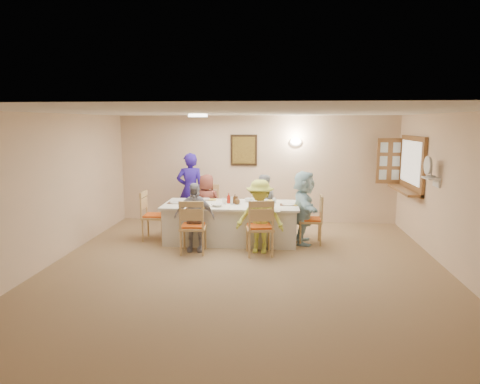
# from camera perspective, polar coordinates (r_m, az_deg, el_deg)

# --- Properties ---
(ground) EXTENTS (7.00, 7.00, 0.00)m
(ground) POSITION_cam_1_polar(r_m,az_deg,el_deg) (6.93, 0.61, -10.52)
(ground) COLOR #897050
(room_walls) EXTENTS (7.00, 7.00, 7.00)m
(room_walls) POSITION_cam_1_polar(r_m,az_deg,el_deg) (6.57, 0.63, 1.99)
(room_walls) COLOR beige
(room_walls) RESTS_ON ground
(wall_picture) EXTENTS (0.62, 0.05, 0.72)m
(wall_picture) POSITION_cam_1_polar(r_m,az_deg,el_deg) (10.02, 0.50, 5.60)
(wall_picture) COLOR #392513
(wall_picture) RESTS_ON room_walls
(wall_sconce) EXTENTS (0.26, 0.09, 0.18)m
(wall_sconce) POSITION_cam_1_polar(r_m,az_deg,el_deg) (9.96, 7.44, 6.66)
(wall_sconce) COLOR white
(wall_sconce) RESTS_ON room_walls
(ceiling_light) EXTENTS (0.36, 0.36, 0.05)m
(ceiling_light) POSITION_cam_1_polar(r_m,az_deg,el_deg) (8.14, -5.64, 10.11)
(ceiling_light) COLOR white
(ceiling_light) RESTS_ON room_walls
(serving_hatch) EXTENTS (0.06, 1.50, 1.15)m
(serving_hatch) POSITION_cam_1_polar(r_m,az_deg,el_deg) (9.34, 21.97, 3.41)
(serving_hatch) COLOR brown
(serving_hatch) RESTS_ON room_walls
(hatch_sill) EXTENTS (0.30, 1.50, 0.05)m
(hatch_sill) POSITION_cam_1_polar(r_m,az_deg,el_deg) (9.36, 21.07, 0.24)
(hatch_sill) COLOR brown
(hatch_sill) RESTS_ON room_walls
(shutter_door) EXTENTS (0.55, 0.04, 1.00)m
(shutter_door) POSITION_cam_1_polar(r_m,az_deg,el_deg) (10.00, 19.30, 3.92)
(shutter_door) COLOR brown
(shutter_door) RESTS_ON room_walls
(fan_shelf) EXTENTS (0.22, 0.36, 0.03)m
(fan_shelf) POSITION_cam_1_polar(r_m,az_deg,el_deg) (8.04, 24.11, 1.70)
(fan_shelf) COLOR white
(fan_shelf) RESTS_ON room_walls
(desk_fan) EXTENTS (0.30, 0.30, 0.28)m
(desk_fan) POSITION_cam_1_polar(r_m,az_deg,el_deg) (8.02, 23.98, 2.77)
(desk_fan) COLOR #A5A5A8
(desk_fan) RESTS_ON fan_shelf
(dining_table) EXTENTS (2.64, 1.12, 0.76)m
(dining_table) POSITION_cam_1_polar(r_m,az_deg,el_deg) (8.49, -1.20, -4.11)
(dining_table) COLOR white
(dining_table) RESTS_ON ground
(chair_back_left) EXTENTS (0.50, 0.50, 1.00)m
(chair_back_left) POSITION_cam_1_polar(r_m,az_deg,el_deg) (9.32, -4.32, -2.14)
(chair_back_left) COLOR tan
(chair_back_left) RESTS_ON ground
(chair_back_right) EXTENTS (0.47, 0.47, 0.93)m
(chair_back_right) POSITION_cam_1_polar(r_m,az_deg,el_deg) (9.21, 3.08, -2.50)
(chair_back_right) COLOR tan
(chair_back_right) RESTS_ON ground
(chair_front_left) EXTENTS (0.51, 0.51, 1.00)m
(chair_front_left) POSITION_cam_1_polar(r_m,az_deg,el_deg) (7.79, -6.26, -4.50)
(chair_front_left) COLOR tan
(chair_front_left) RESTS_ON ground
(chair_front_right) EXTENTS (0.57, 0.57, 1.03)m
(chair_front_right) POSITION_cam_1_polar(r_m,az_deg,el_deg) (7.64, 2.62, -4.63)
(chair_front_right) COLOR tan
(chair_front_right) RESTS_ON ground
(chair_left_end) EXTENTS (0.49, 0.49, 0.99)m
(chair_left_end) POSITION_cam_1_polar(r_m,az_deg,el_deg) (8.77, -11.33, -3.08)
(chair_left_end) COLOR tan
(chair_left_end) RESTS_ON ground
(chair_right_end) EXTENTS (0.47, 0.47, 0.96)m
(chair_right_end) POSITION_cam_1_polar(r_m,az_deg,el_deg) (8.44, 9.34, -3.61)
(chair_right_end) COLOR tan
(chair_right_end) RESTS_ON ground
(diner_back_left) EXTENTS (0.70, 0.53, 1.26)m
(diner_back_left) POSITION_cam_1_polar(r_m,az_deg,el_deg) (9.18, -4.45, -1.52)
(diner_back_left) COLOR brown
(diner_back_left) RESTS_ON ground
(diner_back_right) EXTENTS (0.62, 0.49, 1.26)m
(diner_back_right) POSITION_cam_1_polar(r_m,az_deg,el_deg) (9.06, 3.06, -1.63)
(diner_back_right) COLOR #9B9DA3
(diner_back_right) RESTS_ON ground
(diner_front_left) EXTENTS (0.75, 0.34, 1.27)m
(diner_front_left) POSITION_cam_1_polar(r_m,az_deg,el_deg) (7.87, -6.11, -3.34)
(diner_front_left) COLOR #9C9AA8
(diner_front_left) RESTS_ON ground
(diner_front_right) EXTENTS (0.98, 0.69, 1.34)m
(diner_front_right) POSITION_cam_1_polar(r_m,az_deg,el_deg) (7.72, 2.67, -3.28)
(diner_front_right) COLOR #DBE851
(diner_front_right) RESTS_ON ground
(diner_right_end) EXTENTS (1.34, 0.46, 1.43)m
(diner_right_end) POSITION_cam_1_polar(r_m,az_deg,el_deg) (8.38, 8.50, -2.05)
(diner_right_end) COLOR #BFEAF4
(diner_right_end) RESTS_ON ground
(caregiver) EXTENTS (0.79, 0.68, 1.67)m
(caregiver) POSITION_cam_1_polar(r_m,az_deg,el_deg) (9.68, -6.63, 0.27)
(caregiver) COLOR #291693
(caregiver) RESTS_ON ground
(placemat_fl) EXTENTS (0.38, 0.28, 0.01)m
(placemat_fl) POSITION_cam_1_polar(r_m,az_deg,el_deg) (8.09, -5.77, -2.05)
(placemat_fl) COLOR #472B19
(placemat_fl) RESTS_ON dining_table
(plate_fl) EXTENTS (0.25, 0.25, 0.02)m
(plate_fl) POSITION_cam_1_polar(r_m,az_deg,el_deg) (8.09, -5.77, -1.98)
(plate_fl) COLOR white
(plate_fl) RESTS_ON dining_table
(napkin_fl) EXTENTS (0.15, 0.15, 0.01)m
(napkin_fl) POSITION_cam_1_polar(r_m,az_deg,el_deg) (8.01, -4.57, -2.10)
(napkin_fl) COLOR yellow
(napkin_fl) RESTS_ON dining_table
(placemat_fr) EXTENTS (0.34, 0.25, 0.01)m
(placemat_fr) POSITION_cam_1_polar(r_m,az_deg,el_deg) (7.95, 2.76, -2.22)
(placemat_fr) COLOR #472B19
(placemat_fr) RESTS_ON dining_table
(plate_fr) EXTENTS (0.26, 0.26, 0.02)m
(plate_fr) POSITION_cam_1_polar(r_m,az_deg,el_deg) (7.95, 2.76, -2.15)
(plate_fr) COLOR white
(plate_fr) RESTS_ON dining_table
(napkin_fr) EXTENTS (0.14, 0.14, 0.01)m
(napkin_fr) POSITION_cam_1_polar(r_m,az_deg,el_deg) (7.90, 4.05, -2.26)
(napkin_fr) COLOR yellow
(napkin_fr) RESTS_ON dining_table
(placemat_bl) EXTENTS (0.37, 0.28, 0.01)m
(placemat_bl) POSITION_cam_1_polar(r_m,az_deg,el_deg) (8.90, -4.74, -0.99)
(placemat_bl) COLOR #472B19
(placemat_bl) RESTS_ON dining_table
(plate_bl) EXTENTS (0.23, 0.23, 0.01)m
(plate_bl) POSITION_cam_1_polar(r_m,az_deg,el_deg) (8.90, -4.74, -0.92)
(plate_bl) COLOR white
(plate_bl) RESTS_ON dining_table
(napkin_bl) EXTENTS (0.14, 0.14, 0.01)m
(napkin_bl) POSITION_cam_1_polar(r_m,az_deg,el_deg) (8.82, -3.65, -1.02)
(napkin_bl) COLOR yellow
(napkin_bl) RESTS_ON dining_table
(placemat_br) EXTENTS (0.35, 0.26, 0.01)m
(placemat_br) POSITION_cam_1_polar(r_m,az_deg,el_deg) (8.78, 3.00, -1.12)
(placemat_br) COLOR #472B19
(placemat_br) RESTS_ON dining_table
(plate_br) EXTENTS (0.26, 0.26, 0.02)m
(plate_br) POSITION_cam_1_polar(r_m,az_deg,el_deg) (8.77, 3.00, -1.05)
(plate_br) COLOR white
(plate_br) RESTS_ON dining_table
(napkin_br) EXTENTS (0.14, 0.14, 0.01)m
(napkin_br) POSITION_cam_1_polar(r_m,az_deg,el_deg) (8.72, 4.17, -1.15)
(napkin_br) COLOR yellow
(napkin_br) RESTS_ON dining_table
(placemat_le) EXTENTS (0.33, 0.25, 0.01)m
(placemat_le) POSITION_cam_1_polar(r_m,az_deg,el_deg) (8.60, -8.51, -1.43)
(placemat_le) COLOR #472B19
(placemat_le) RESTS_ON dining_table
(plate_le) EXTENTS (0.25, 0.25, 0.02)m
(plate_le) POSITION_cam_1_polar(r_m,az_deg,el_deg) (8.60, -8.51, -1.36)
(plate_le) COLOR white
(plate_le) RESTS_ON dining_table
(napkin_le) EXTENTS (0.15, 0.15, 0.01)m
(napkin_le) POSITION_cam_1_polar(r_m,az_deg,el_deg) (8.51, -7.41, -1.47)
(napkin_le) COLOR yellow
(napkin_le) RESTS_ON dining_table
(placemat_re) EXTENTS (0.32, 0.24, 0.01)m
(placemat_re) POSITION_cam_1_polar(r_m,az_deg,el_deg) (8.36, 6.45, -1.69)
(placemat_re) COLOR #472B19
(placemat_re) RESTS_ON dining_table
(plate_re) EXTENTS (0.24, 0.24, 0.02)m
(plate_re) POSITION_cam_1_polar(r_m,az_deg,el_deg) (8.36, 6.45, -1.63)
(plate_re) COLOR white
(plate_re) RESTS_ON dining_table
(napkin_re) EXTENTS (0.13, 0.13, 0.01)m
(napkin_re) POSITION_cam_1_polar(r_m,az_deg,el_deg) (8.32, 7.70, -1.73)
(napkin_re) COLOR yellow
(napkin_re) RESTS_ON dining_table
(teacup_a) EXTENTS (0.22, 0.22, 0.10)m
(teacup_a) POSITION_cam_1_polar(r_m,az_deg,el_deg) (8.21, -6.78, -1.58)
(teacup_a) COLOR white
(teacup_a) RESTS_ON dining_table
(teacup_b) EXTENTS (0.14, 0.14, 0.09)m
(teacup_b) POSITION_cam_1_polar(r_m,az_deg,el_deg) (8.85, 1.88, -0.73)
(teacup_b) COLOR white
(teacup_b) RESTS_ON dining_table
(bowl_a) EXTENTS (0.34, 0.34, 0.05)m
(bowl_a) POSITION_cam_1_polar(r_m,az_deg,el_deg) (8.15, -3.06, -1.76)
(bowl_a) COLOR white
(bowl_a) RESTS_ON dining_table
(bowl_b) EXTENTS (0.35, 0.35, 0.07)m
(bowl_b) POSITION_cam_1_polar(r_m,az_deg,el_deg) (8.63, 1.34, -1.08)
(bowl_b) COLOR white
(bowl_b) RESTS_ON dining_table
(condiment_ketchup) EXTENTS (0.14, 0.14, 0.21)m
(condiment_ketchup) POSITION_cam_1_polar(r_m,az_deg,el_deg) (8.44, -1.51, -0.83)
(condiment_ketchup) COLOR #AA1D0E
(condiment_ketchup) RESTS_ON dining_table
(condiment_brown) EXTENTS (0.14, 0.14, 0.18)m
(condiment_brown) POSITION_cam_1_polar(r_m,az_deg,el_deg) (8.45, -0.69, -0.90)
(condiment_brown) COLOR #513315
(condiment_brown) RESTS_ON dining_table
(condiment_malt) EXTENTS (0.14, 0.14, 0.16)m
(condiment_malt) POSITION_cam_1_polar(r_m,az_deg,el_deg) (8.36, -0.40, -1.10)
(condiment_malt) COLOR #513315
(condiment_malt) RESTS_ON dining_table
(drinking_glass) EXTENTS (0.06, 0.06, 0.10)m
(drinking_glass) POSITION_cam_1_polar(r_m,az_deg,el_deg) (8.47, -2.18, -1.14)
(drinking_glass) COLOR silver
(drinking_glass) RESTS_ON dining_table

